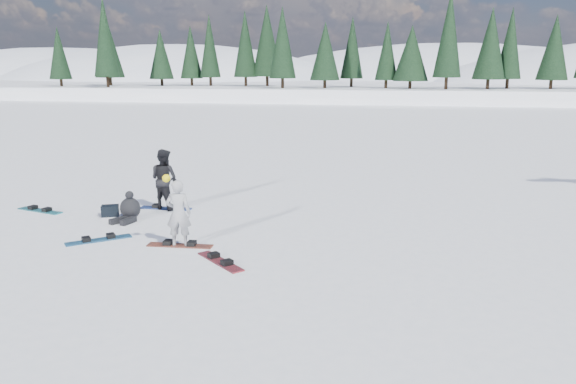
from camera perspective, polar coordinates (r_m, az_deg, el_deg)
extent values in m
plane|color=white|center=(13.33, -4.83, -4.88)|extent=(420.00, 420.00, 0.00)
cube|color=white|center=(67.50, 7.98, 8.31)|extent=(90.00, 14.00, 5.00)
ellipsoid|color=white|center=(197.27, -11.12, 7.33)|extent=(143.00, 110.00, 49.50)
ellipsoid|color=white|center=(213.68, 15.41, 7.23)|extent=(182.00, 140.00, 53.20)
ellipsoid|color=white|center=(265.16, -22.12, 7.81)|extent=(169.00, 130.00, 52.00)
cone|color=black|center=(79.00, -21.34, 12.74)|extent=(3.20, 3.20, 7.50)
cone|color=black|center=(77.17, -19.00, 12.94)|extent=(3.20, 3.20, 7.50)
cone|color=black|center=(75.46, -16.55, 13.12)|extent=(3.20, 3.20, 7.50)
cone|color=black|center=(73.88, -13.99, 13.29)|extent=(3.20, 3.20, 7.50)
cone|color=black|center=(72.46, -11.31, 13.43)|extent=(3.20, 3.20, 7.50)
cone|color=black|center=(71.19, -8.53, 13.55)|extent=(3.20, 3.20, 7.50)
cone|color=black|center=(70.08, -5.66, 13.64)|extent=(3.20, 3.20, 7.50)
cone|color=black|center=(69.15, -2.70, 13.70)|extent=(3.20, 3.20, 7.50)
cone|color=black|center=(68.39, 0.34, 13.73)|extent=(3.20, 3.20, 7.50)
cone|color=black|center=(67.82, 3.43, 13.71)|extent=(3.20, 3.20, 7.50)
cone|color=black|center=(67.44, 6.57, 13.66)|extent=(3.20, 3.20, 7.50)
cone|color=black|center=(67.25, 9.73, 13.57)|extent=(3.20, 3.20, 7.50)
cone|color=black|center=(67.26, 12.90, 13.43)|extent=(3.20, 3.20, 7.50)
cone|color=black|center=(67.46, 16.06, 13.26)|extent=(3.20, 3.20, 7.50)
cone|color=black|center=(67.86, 19.18, 13.05)|extent=(3.20, 3.20, 7.50)
cone|color=black|center=(68.44, 22.25, 12.81)|extent=(3.20, 3.20, 7.50)
cone|color=black|center=(69.21, 25.25, 12.54)|extent=(3.20, 3.20, 7.50)
imported|color=#ADAEB3|center=(12.86, -11.06, -2.15)|extent=(0.62, 0.46, 1.54)
sphere|color=yellow|center=(12.64, -12.26, 1.38)|extent=(0.18, 0.18, 0.18)
imported|color=black|center=(16.32, -12.46, 1.28)|extent=(1.02, 0.90, 1.74)
ellipsoid|color=black|center=(15.55, -15.73, -1.60)|extent=(0.69, 0.64, 0.58)
sphere|color=black|center=(15.47, -15.81, -0.31)|extent=(0.22, 0.22, 0.22)
cube|color=black|center=(15.19, -15.91, -2.84)|extent=(0.26, 0.53, 0.15)
cube|color=black|center=(15.31, -16.83, -2.77)|extent=(0.38, 0.51, 0.15)
cube|color=black|center=(16.08, -17.62, -1.82)|extent=(0.53, 0.45, 0.30)
cube|color=maroon|center=(13.07, -10.92, -5.36)|extent=(1.51, 0.36, 0.03)
cube|color=navy|center=(16.51, -12.32, -1.63)|extent=(1.50, 0.29, 0.03)
cube|color=#1A5F92|center=(13.96, -18.67, -4.64)|extent=(1.33, 1.18, 0.03)
cube|color=teal|center=(17.35, -23.89, -1.74)|extent=(1.52, 0.67, 0.03)
cube|color=maroon|center=(11.90, -6.90, -7.03)|extent=(1.29, 1.23, 0.03)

